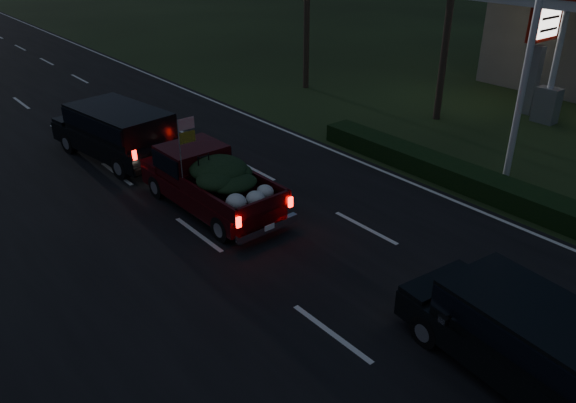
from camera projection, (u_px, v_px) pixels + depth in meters
ground at (331, 334)px, 11.06m from camera, size 120.00×120.00×0.00m
road_asphalt at (331, 333)px, 11.06m from camera, size 14.00×120.00×0.02m
hedge_row at (448, 172)px, 17.42m from camera, size 1.00×10.00×0.60m
gas_price_pylon at (545, 21)px, 21.87m from camera, size 2.00×0.41×5.57m
pickup_truck at (209, 178)px, 15.46m from camera, size 1.92×4.76×2.48m
lead_suv at (118, 128)px, 18.66m from camera, size 2.78×5.27×1.44m
rear_suv at (530, 335)px, 9.59m from camera, size 2.27×4.54×1.26m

